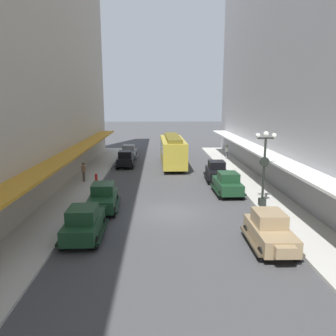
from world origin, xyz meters
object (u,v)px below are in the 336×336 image
object	(u,v)px
parked_car_0	(84,222)
pedestrian_0	(227,152)
parked_car_4	(217,171)
parked_car_6	(103,197)
parked_car_2	(227,183)
parked_car_3	(125,159)
parked_car_5	(270,230)
lamp_post_with_clock	(264,165)
streetcar	(173,150)
fire_hydrant	(96,178)
pedestrian_1	(84,172)
parked_car_1	(129,152)

from	to	relation	value
parked_car_0	pedestrian_0	world-z (taller)	parked_car_0
parked_car_4	parked_car_6	xyz separation A→B (m)	(-9.14, -8.21, 0.00)
parked_car_4	parked_car_6	world-z (taller)	same
parked_car_2	parked_car_3	xyz separation A→B (m)	(-9.15, 11.55, 0.00)
parked_car_5	lamp_post_with_clock	size ratio (longest dim) A/B	0.83
parked_car_0	parked_car_3	xyz separation A→B (m)	(0.29, 19.90, 0.00)
pedestrian_0	parked_car_4	bearing A→B (deg)	-106.02
parked_car_2	streetcar	size ratio (longest dim) A/B	0.44
parked_car_2	fire_hydrant	size ratio (longest dim) A/B	5.24
parked_car_6	lamp_post_with_clock	distance (m)	11.14
parked_car_3	pedestrian_1	size ratio (longest dim) A/B	2.57
parked_car_0	parked_car_2	distance (m)	12.60
parked_car_3	parked_car_4	xyz separation A→B (m)	(9.10, -7.01, 0.00)
parked_car_0	pedestrian_1	xyz separation A→B (m)	(-2.74, 12.50, 0.07)
lamp_post_with_clock	parked_car_5	bearing A→B (deg)	-104.37
parked_car_3	parked_car_5	xyz separation A→B (m)	(9.26, -21.26, 0.00)
pedestrian_1	lamp_post_with_clock	bearing A→B (deg)	-28.15
parked_car_0	parked_car_1	distance (m)	24.69
parked_car_2	pedestrian_1	distance (m)	12.87
parked_car_0	fire_hydrant	distance (m)	12.10
fire_hydrant	pedestrian_0	xyz separation A→B (m)	(14.19, 12.20, 0.45)
parked_car_1	parked_car_0	bearing A→B (deg)	-90.56
pedestrian_0	pedestrian_1	distance (m)	19.33
pedestrian_1	pedestrian_0	bearing A→B (deg)	37.26
parked_car_0	streetcar	world-z (taller)	streetcar
parked_car_3	pedestrian_0	bearing A→B (deg)	19.21
streetcar	parked_car_4	bearing A→B (deg)	-62.51
parked_car_4	parked_car_3	bearing A→B (deg)	142.38
parked_car_6	fire_hydrant	distance (m)	7.55
streetcar	fire_hydrant	world-z (taller)	streetcar
parked_car_5	pedestrian_0	bearing A→B (deg)	83.12
parked_car_3	parked_car_1	bearing A→B (deg)	90.58
parked_car_0	parked_car_3	world-z (taller)	same
streetcar	lamp_post_with_clock	distance (m)	16.13
fire_hydrant	parked_car_2	bearing A→B (deg)	-18.36
parked_car_6	parked_car_0	bearing A→B (deg)	-93.05
streetcar	pedestrian_0	xyz separation A→B (m)	(7.03, 4.06, -0.89)
parked_car_5	streetcar	size ratio (longest dim) A/B	0.44
streetcar	lamp_post_with_clock	xyz separation A→B (m)	(5.58, -15.09, 1.08)
parked_car_1	pedestrian_1	distance (m)	12.55
streetcar	pedestrian_0	size ratio (longest dim) A/B	5.78
pedestrian_1	parked_car_5	bearing A→B (deg)	-48.43
parked_car_3	lamp_post_with_clock	distance (m)	18.54
parked_car_2	fire_hydrant	world-z (taller)	parked_car_2
lamp_post_with_clock	pedestrian_0	distance (m)	19.31
parked_car_6	pedestrian_0	xyz separation A→B (m)	(12.39, 19.53, 0.07)
lamp_post_with_clock	fire_hydrant	distance (m)	14.72
lamp_post_with_clock	fire_hydrant	world-z (taller)	lamp_post_with_clock
parked_car_4	parked_car_6	distance (m)	12.28
parked_car_0	parked_car_6	distance (m)	4.68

